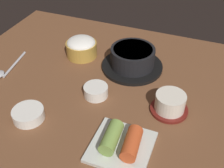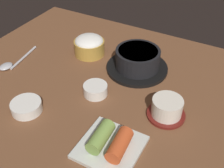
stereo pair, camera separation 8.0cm
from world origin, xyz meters
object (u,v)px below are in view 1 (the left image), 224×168
at_px(rice_bowl, 81,47).
at_px(kimchi_plate, 121,143).
at_px(tea_cup_with_saucer, 170,103).
at_px(banchan_cup_center, 96,91).
at_px(side_bowl_near, 28,114).
at_px(stone_pot, 132,59).
at_px(spoon, 3,71).

xyz_separation_m(rice_bowl, kimchi_plate, (0.26, -0.32, -0.02)).
distance_m(tea_cup_with_saucer, banchan_cup_center, 0.21).
relative_size(kimchi_plate, side_bowl_near, 1.71).
relative_size(stone_pot, banchan_cup_center, 2.84).
bearing_deg(tea_cup_with_saucer, kimchi_plate, -114.83).
height_order(stone_pot, kimchi_plate, stone_pot).
bearing_deg(rice_bowl, kimchi_plate, -51.14).
xyz_separation_m(tea_cup_with_saucer, spoon, (-0.52, -0.02, -0.02)).
relative_size(banchan_cup_center, kimchi_plate, 0.49).
relative_size(stone_pot, side_bowl_near, 2.39).
height_order(stone_pot, banchan_cup_center, stone_pot).
xyz_separation_m(banchan_cup_center, kimchi_plate, (0.13, -0.15, 0.00)).
height_order(stone_pot, side_bowl_near, stone_pot).
relative_size(rice_bowl, spoon, 0.63).
xyz_separation_m(stone_pot, tea_cup_with_saucer, (0.15, -0.15, -0.01)).
distance_m(stone_pot, rice_bowl, 0.18).
distance_m(banchan_cup_center, side_bowl_near, 0.19).
bearing_deg(rice_bowl, side_bowl_near, -89.32).
xyz_separation_m(rice_bowl, banchan_cup_center, (0.13, -0.17, -0.02)).
bearing_deg(rice_bowl, spoon, -135.89).
bearing_deg(side_bowl_near, stone_pot, 60.42).
bearing_deg(kimchi_plate, tea_cup_with_saucer, 65.17).
bearing_deg(spoon, kimchi_plate, -17.62).
bearing_deg(spoon, side_bowl_near, -35.90).
bearing_deg(tea_cup_with_saucer, rice_bowl, 154.74).
bearing_deg(banchan_cup_center, spoon, -178.46).
bearing_deg(spoon, tea_cup_with_saucer, 2.45).
bearing_deg(rice_bowl, stone_pot, -1.59).
distance_m(rice_bowl, kimchi_plate, 0.42).
height_order(kimchi_plate, side_bowl_near, kimchi_plate).
relative_size(side_bowl_near, spoon, 0.49).
relative_size(stone_pot, tea_cup_with_saucer, 1.93).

